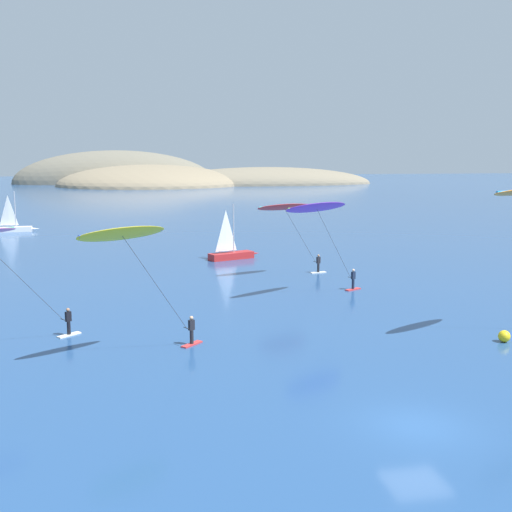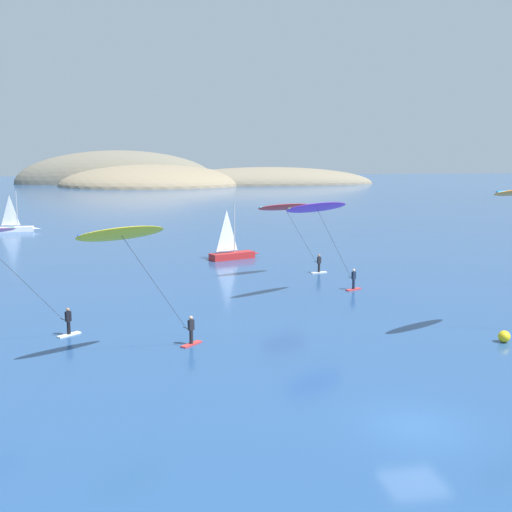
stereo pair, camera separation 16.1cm
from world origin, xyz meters
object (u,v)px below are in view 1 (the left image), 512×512
Objects in this scene: kitesurfer_yellow at (128,242)px; kitesurfer_red at (287,212)px; kitesurfer_purple at (319,212)px; marker_buoy at (504,336)px; sailboat_near at (234,253)px; sailboat_far at (16,227)px.

kitesurfer_yellow is 1.02× the size of kitesurfer_red.
kitesurfer_purple is 10.87× the size of marker_buoy.
sailboat_near is 8.34× the size of marker_buoy.
kitesurfer_purple is at bearing -79.46° from sailboat_near.
sailboat_near is 0.82× the size of kitesurfer_red.
sailboat_far reaches higher than marker_buoy.
kitesurfer_purple is (3.55, -19.06, 5.87)m from sailboat_near.
kitesurfer_purple is at bearing 41.99° from kitesurfer_yellow.
kitesurfer_red is 23.93m from marker_buoy.
kitesurfer_purple is (29.96, -48.01, 5.87)m from sailboat_far.
kitesurfer_purple is (13.99, 12.59, 0.19)m from kitesurfer_yellow.
kitesurfer_yellow reaches higher than marker_buoy.
sailboat_far is at bearing 104.77° from kitesurfer_yellow.
kitesurfer_yellow reaches higher than sailboat_far.
sailboat_near is at bearing 106.56° from kitesurfer_red.
kitesurfer_purple reaches higher than kitesurfer_yellow.
kitesurfer_yellow reaches higher than sailboat_near.
sailboat_near is 0.99× the size of sailboat_far.
sailboat_near is 12.13m from kitesurfer_red.
kitesurfer_purple is 16.49m from marker_buoy.
sailboat_far is 71.87m from marker_buoy.
kitesurfer_red is (29.54, -39.46, 5.19)m from sailboat_far.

